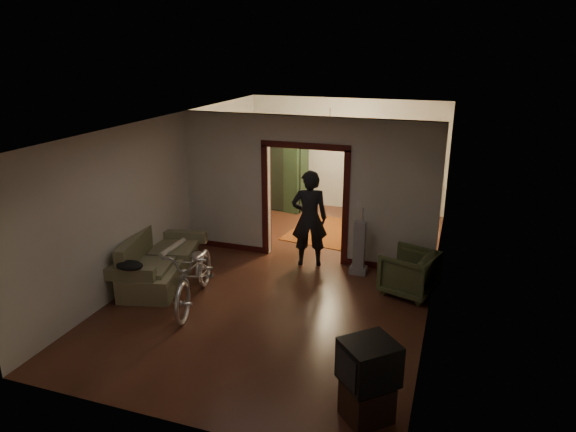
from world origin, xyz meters
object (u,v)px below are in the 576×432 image
at_px(bicycle, 195,274).
at_px(desk, 376,204).
at_px(person, 309,218).
at_px(locker, 286,171).
at_px(sofa, 159,257).
at_px(armchair, 409,273).

height_order(bicycle, desk, bicycle).
xyz_separation_m(person, locker, (-1.56, 3.19, 0.06)).
relative_size(locker, desk, 2.05).
xyz_separation_m(sofa, desk, (3.08, 4.71, -0.09)).
bearing_deg(sofa, desk, 43.03).
bearing_deg(desk, armchair, -54.43).
bearing_deg(bicycle, sofa, 138.39).
bearing_deg(person, sofa, 16.27).
distance_m(sofa, armchair, 4.37).
height_order(locker, desk, locker).
relative_size(bicycle, person, 1.05).
xyz_separation_m(bicycle, desk, (2.07, 5.26, -0.15)).
distance_m(sofa, desk, 5.63).
bearing_deg(armchair, bicycle, -47.54).
height_order(armchair, person, person).
distance_m(armchair, locker, 5.23).
xyz_separation_m(sofa, armchair, (4.27, 0.93, -0.07)).
relative_size(bicycle, armchair, 2.33).
bearing_deg(locker, desk, 13.10).
xyz_separation_m(sofa, bicycle, (1.01, -0.55, 0.06)).
bearing_deg(desk, locker, -162.69).
bearing_deg(sofa, armchair, -1.54).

